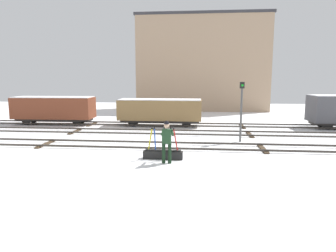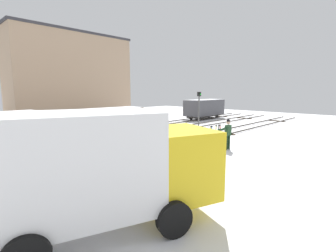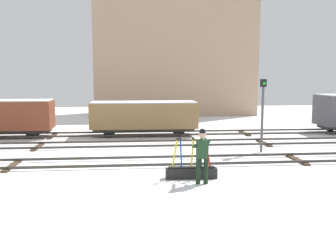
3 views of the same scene
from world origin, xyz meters
name	(u,v)px [view 3 (image 3 of 3)]	position (x,y,z in m)	size (l,w,h in m)	color
ground_plane	(160,164)	(0.00, 0.00, 0.00)	(60.00, 60.00, 0.00)	white
track_main_line	(160,161)	(0.00, 0.00, 0.11)	(44.00, 1.94, 0.18)	#38332D
track_siding_near	(154,144)	(0.00, 4.05, 0.11)	(44.00, 1.94, 0.18)	#38332D
track_siding_far	(151,134)	(0.00, 7.51, 0.11)	(44.00, 1.94, 0.18)	#38332D
switch_lever_frame	(191,171)	(0.94, -2.32, 0.25)	(1.81, 0.41, 1.45)	black
rail_worker	(202,152)	(1.19, -3.01, 1.06)	(0.54, 0.71, 1.86)	black
signal_post	(263,107)	(4.96, 1.93, 2.13)	(0.24, 0.32, 3.43)	#4C4C4C
apartment_building	(174,57)	(2.91, 20.63, 5.37)	(15.02, 5.16, 10.74)	tan
freight_car_far_end	(144,116)	(-0.41, 7.51, 1.21)	(6.36, 2.12, 2.07)	#2D2B28
perched_bird_roof_left	(174,0)	(2.96, 21.73, 10.80)	(0.15, 0.28, 0.13)	#333338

